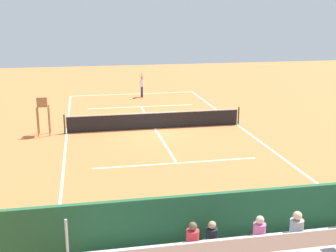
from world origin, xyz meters
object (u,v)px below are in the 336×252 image
tennis_net (155,120)px  equipment_bag (227,241)px  bleacher_stand (262,252)px  tennis_ball_near (158,101)px  courtside_bench (293,221)px  umpire_chair (43,112)px  tennis_player (142,84)px  tennis_racket (132,99)px

tennis_net → equipment_bag: tennis_net is taller
bleacher_stand → tennis_ball_near: bleacher_stand is taller
tennis_net → equipment_bag: bearing=89.6°
tennis_net → courtside_bench: 13.43m
tennis_net → courtside_bench: size_ratio=5.72×
umpire_chair → tennis_ball_near: size_ratio=32.42×
tennis_player → courtside_bench: bearing=93.7°
tennis_net → tennis_racket: 9.05m
tennis_racket → tennis_ball_near: (-1.82, 1.40, 0.02)m
tennis_net → tennis_racket: (0.33, -9.03, -0.49)m
equipment_bag → tennis_racket: 22.44m
tennis_ball_near → equipment_bag: bearing=85.7°
bleacher_stand → tennis_player: bleacher_stand is taller
courtside_bench → tennis_ball_near: (0.54, -20.90, -0.53)m
courtside_bench → tennis_player: size_ratio=0.93×
tennis_net → umpire_chair: (6.20, 0.13, 0.81)m
umpire_chair → courtside_bench: size_ratio=1.19×
tennis_ball_near → courtside_bench: bearing=91.5°
umpire_chair → tennis_net: bearing=-178.8°
umpire_chair → courtside_bench: (-8.23, 13.14, -0.76)m
courtside_bench → tennis_ball_near: size_ratio=27.27×
equipment_bag → tennis_racket: (0.25, -22.43, -0.16)m
tennis_ball_near → tennis_racket: bearing=-37.6°
umpire_chair → tennis_player: bearing=-124.9°
equipment_bag → tennis_player: bearing=-91.6°
umpire_chair → tennis_racket: (-5.87, -9.16, -1.30)m
umpire_chair → tennis_ball_near: 11.00m
tennis_net → tennis_player: size_ratio=5.35×
umpire_chair → courtside_bench: umpire_chair is taller
courtside_bench → tennis_racket: 22.44m
courtside_bench → bleacher_stand: bearing=47.7°
equipment_bag → tennis_ball_near: equipment_bag is taller
umpire_chair → tennis_racket: bearing=-122.6°
bleacher_stand → umpire_chair: 16.50m
tennis_racket → bleacher_stand: bearing=91.1°
bleacher_stand → tennis_racket: size_ratio=15.67×
bleacher_stand → tennis_net: bearing=-89.6°
courtside_bench → equipment_bag: (2.11, 0.13, -0.38)m
courtside_bench → equipment_bag: bearing=3.5°
tennis_racket → tennis_player: bearing=-149.7°
courtside_bench → tennis_racket: size_ratio=3.11×
umpire_chair → tennis_racket: umpire_chair is taller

